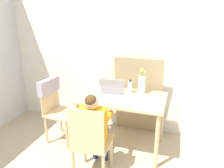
{
  "coord_description": "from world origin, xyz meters",
  "views": [
    {
      "loc": [
        0.49,
        -0.92,
        1.8
      ],
      "look_at": [
        -0.31,
        1.56,
        0.93
      ],
      "focal_mm": 35.0,
      "sensor_mm": 36.0,
      "label": 1
    }
  ],
  "objects_px": {
    "chair_spare": "(54,100)",
    "laptop": "(111,94)",
    "flower_vase": "(142,83)",
    "chair_occupied": "(90,143)",
    "person_seated": "(94,125)",
    "water_bottle": "(130,87)"
  },
  "relations": [
    {
      "from": "laptop",
      "to": "person_seated",
      "type": "bearing_deg",
      "value": -101.44
    },
    {
      "from": "chair_spare",
      "to": "flower_vase",
      "type": "relative_size",
      "value": 2.61
    },
    {
      "from": "flower_vase",
      "to": "chair_spare",
      "type": "bearing_deg",
      "value": -167.0
    },
    {
      "from": "person_seated",
      "to": "laptop",
      "type": "xyz_separation_m",
      "value": [
        0.05,
        0.49,
        0.2
      ]
    },
    {
      "from": "chair_occupied",
      "to": "laptop",
      "type": "height_order",
      "value": "laptop"
    },
    {
      "from": "chair_spare",
      "to": "person_seated",
      "type": "relative_size",
      "value": 0.92
    },
    {
      "from": "person_seated",
      "to": "water_bottle",
      "type": "xyz_separation_m",
      "value": [
        0.23,
        0.73,
        0.23
      ]
    },
    {
      "from": "laptop",
      "to": "water_bottle",
      "type": "distance_m",
      "value": 0.31
    },
    {
      "from": "chair_spare",
      "to": "chair_occupied",
      "type": "bearing_deg",
      "value": -122.3
    },
    {
      "from": "chair_occupied",
      "to": "person_seated",
      "type": "xyz_separation_m",
      "value": [
        -0.01,
        0.13,
        0.15
      ]
    },
    {
      "from": "chair_occupied",
      "to": "flower_vase",
      "type": "bearing_deg",
      "value": -116.8
    },
    {
      "from": "chair_occupied",
      "to": "laptop",
      "type": "xyz_separation_m",
      "value": [
        0.04,
        0.61,
        0.35
      ]
    },
    {
      "from": "laptop",
      "to": "flower_vase",
      "type": "bearing_deg",
      "value": 32.69
    },
    {
      "from": "chair_spare",
      "to": "flower_vase",
      "type": "xyz_separation_m",
      "value": [
        1.19,
        0.27,
        0.28
      ]
    },
    {
      "from": "laptop",
      "to": "water_bottle",
      "type": "height_order",
      "value": "laptop"
    },
    {
      "from": "chair_spare",
      "to": "water_bottle",
      "type": "xyz_separation_m",
      "value": [
        1.03,
        0.24,
        0.23
      ]
    },
    {
      "from": "chair_spare",
      "to": "water_bottle",
      "type": "distance_m",
      "value": 1.09
    },
    {
      "from": "chair_spare",
      "to": "water_bottle",
      "type": "height_order",
      "value": "water_bottle"
    },
    {
      "from": "chair_occupied",
      "to": "flower_vase",
      "type": "distance_m",
      "value": 1.05
    },
    {
      "from": "chair_spare",
      "to": "flower_vase",
      "type": "distance_m",
      "value": 1.25
    },
    {
      "from": "chair_occupied",
      "to": "water_bottle",
      "type": "distance_m",
      "value": 0.96
    },
    {
      "from": "chair_spare",
      "to": "laptop",
      "type": "bearing_deg",
      "value": -85.19
    }
  ]
}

